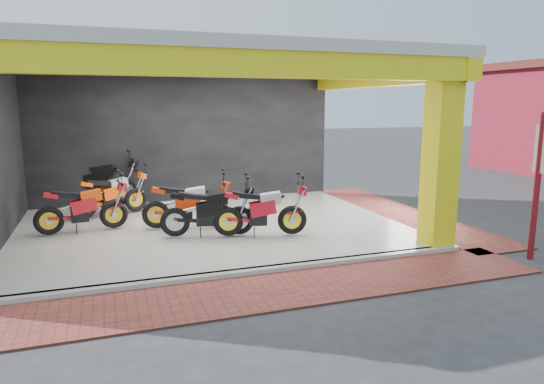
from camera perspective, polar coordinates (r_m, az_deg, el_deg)
The scene contains 17 objects.
ground at distance 8.85m, azimuth -4.37°, elevation -7.54°, with size 80.00×80.00×0.00m, color #2D2D30.
showroom_floor at distance 10.70m, azimuth -7.14°, elevation -4.13°, with size 8.00×6.00×0.10m, color silver.
showroom_ceiling at distance 10.40m, azimuth -7.59°, elevation 15.16°, with size 8.40×6.40×0.20m, color beige.
back_wall at distance 13.45m, azimuth -10.11°, elevation 6.10°, with size 8.20×0.20×3.50m, color black.
corner_column at distance 9.50m, azimuth 19.23°, elevation 3.95°, with size 0.50×0.50×3.50m, color yellow.
header_beam_front at distance 7.48m, azimuth -2.69°, elevation 14.83°, with size 8.40×0.30×0.40m, color yellow.
header_beam_right at distance 11.87m, azimuth 12.24°, elevation 12.97°, with size 0.30×6.40×0.40m, color yellow.
floor_kerb at distance 7.90m, azimuth -2.45°, elevation -9.37°, with size 8.00×0.20×0.10m, color silver.
paver_front at distance 7.22m, azimuth -0.62°, elevation -11.62°, with size 9.00×1.40×0.03m, color brown.
paver_right at distance 12.58m, azimuth 14.78°, elevation -2.37°, with size 1.40×7.00×0.03m, color brown.
signpost at distance 9.53m, azimuth 28.78°, elevation 1.20°, with size 0.12×0.35×2.57m.
moto_hero at distance 10.33m, azimuth -6.57°, elevation -0.96°, with size 1.96×0.72×1.20m, color red, non-canonical shape.
moto_row_a at distance 9.67m, azimuth 2.41°, elevation -1.65°, with size 1.97×0.73×1.21m, color red, non-canonical shape.
moto_row_b at distance 9.67m, azimuth -3.88°, elevation -1.70°, with size 1.96×0.72×1.20m, color black, non-canonical shape.
moto_row_c at distance 10.69m, azimuth -18.19°, elevation -1.08°, with size 1.93×0.71×1.18m, color red, non-canonical shape.
moto_row_d at distance 13.19m, azimuth -16.91°, elevation 1.65°, with size 2.34×0.87×1.43m, color black, non-canonical shape.
moto_row_e at distance 12.19m, azimuth -15.77°, elevation 0.43°, with size 1.94×0.72×1.19m, color #FD590A, non-canonical shape.
Camera 1 is at (-2.13, -8.14, 2.72)m, focal length 32.00 mm.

